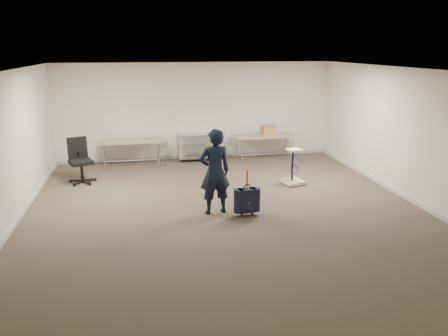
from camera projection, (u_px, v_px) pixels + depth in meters
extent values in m
plane|color=#403226|center=(226.00, 211.00, 8.83)|extent=(9.00, 9.00, 0.00)
plane|color=white|center=(197.00, 111.00, 12.71)|extent=(8.00, 0.00, 8.00)
plane|color=white|center=(317.00, 242.00, 4.20)|extent=(8.00, 0.00, 8.00)
plane|color=white|center=(5.00, 153.00, 7.73)|extent=(0.00, 9.00, 9.00)
plane|color=white|center=(413.00, 136.00, 9.18)|extent=(0.00, 9.00, 9.00)
plane|color=white|center=(227.00, 70.00, 8.08)|extent=(8.00, 8.00, 0.00)
cube|color=beige|center=(197.00, 156.00, 13.06)|extent=(8.00, 0.02, 0.10)
cube|color=beige|center=(16.00, 224.00, 8.09)|extent=(0.02, 9.00, 0.10)
cube|color=beige|center=(405.00, 197.00, 9.54)|extent=(0.02, 9.00, 0.10)
cube|color=#9B885F|center=(131.00, 141.00, 12.03)|extent=(1.80, 0.75, 0.03)
cylinder|color=#989CA1|center=(132.00, 161.00, 12.18)|extent=(1.50, 0.02, 0.02)
cylinder|color=#989CA1|center=(103.00, 158.00, 11.71)|extent=(0.13, 0.04, 0.69)
cylinder|color=#989CA1|center=(160.00, 155.00, 11.98)|extent=(0.13, 0.04, 0.69)
cylinder|color=#989CA1|center=(105.00, 152.00, 12.28)|extent=(0.13, 0.04, 0.69)
cylinder|color=#989CA1|center=(159.00, 150.00, 12.55)|extent=(0.13, 0.04, 0.69)
cube|color=#9B885F|center=(264.00, 136.00, 12.72)|extent=(1.80, 0.75, 0.03)
cylinder|color=#989CA1|center=(264.00, 155.00, 12.87)|extent=(1.50, 0.02, 0.02)
cylinder|color=#989CA1|center=(241.00, 151.00, 12.40)|extent=(0.13, 0.04, 0.69)
cylinder|color=#989CA1|center=(291.00, 149.00, 12.67)|extent=(0.13, 0.04, 0.69)
cylinder|color=#989CA1|center=(237.00, 147.00, 12.97)|extent=(0.13, 0.04, 0.69)
cylinder|color=#989CA1|center=(285.00, 145.00, 13.24)|extent=(0.13, 0.04, 0.69)
cylinder|color=#B8BABF|center=(179.00, 150.00, 12.37)|extent=(0.02, 0.02, 0.80)
cylinder|color=#B8BABF|center=(220.00, 148.00, 12.59)|extent=(0.02, 0.02, 0.80)
cylinder|color=#B8BABF|center=(177.00, 146.00, 12.80)|extent=(0.02, 0.02, 0.80)
cylinder|color=#B8BABF|center=(217.00, 145.00, 13.02)|extent=(0.02, 0.02, 0.80)
cube|color=#B8BABF|center=(199.00, 157.00, 12.78)|extent=(1.20, 0.45, 0.02)
cube|color=#B8BABF|center=(198.00, 145.00, 12.68)|extent=(1.20, 0.45, 0.02)
cube|color=#B8BABF|center=(198.00, 134.00, 12.59)|extent=(1.20, 0.45, 0.01)
imported|color=black|center=(215.00, 172.00, 8.54)|extent=(0.67, 0.48, 1.71)
cube|color=black|center=(247.00, 200.00, 8.53)|extent=(0.35, 0.22, 0.47)
cube|color=black|center=(247.00, 212.00, 8.61)|extent=(0.32, 0.16, 0.03)
cylinder|color=black|center=(242.00, 215.00, 8.58)|extent=(0.03, 0.06, 0.06)
cylinder|color=black|center=(252.00, 214.00, 8.63)|extent=(0.03, 0.06, 0.06)
torus|color=black|center=(247.00, 187.00, 8.46)|extent=(0.15, 0.03, 0.15)
cube|color=#FF480D|center=(247.00, 179.00, 8.43)|extent=(0.03, 0.01, 0.36)
cylinder|color=black|center=(83.00, 181.00, 10.69)|extent=(0.67, 0.67, 0.10)
cylinder|color=black|center=(82.00, 172.00, 10.63)|extent=(0.07, 0.07, 0.44)
cube|color=black|center=(81.00, 162.00, 10.56)|extent=(0.66, 0.66, 0.09)
cube|color=black|center=(77.00, 148.00, 10.68)|extent=(0.46, 0.23, 0.53)
cube|color=beige|center=(293.00, 182.00, 10.59)|extent=(0.58, 0.58, 0.08)
cylinder|color=black|center=(288.00, 186.00, 10.38)|extent=(0.06, 0.06, 0.04)
cylinder|color=black|center=(293.00, 165.00, 10.52)|extent=(0.05, 0.05, 0.76)
cube|color=beige|center=(294.00, 150.00, 10.37)|extent=(0.39, 0.36, 0.04)
torus|color=#2450B6|center=(297.00, 162.00, 10.39)|extent=(0.26, 0.15, 0.23)
cube|color=olive|center=(268.00, 130.00, 12.72)|extent=(0.40, 0.31, 0.28)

